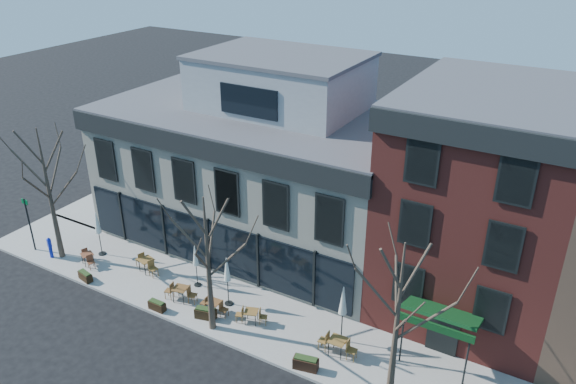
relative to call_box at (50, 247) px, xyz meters
The scene contains 24 objects.
ground 9.66m from the call_box, 21.77° to the left, with size 120.00×120.00×0.00m, color black.
sidewalk_front 12.29m from the call_box, ahead, with size 33.50×4.70×0.15m, color gray.
sidewalk_side 9.87m from the call_box, 103.59° to the left, with size 4.50×12.00×0.15m, color gray.
corner_building 13.07m from the call_box, 43.79° to the left, with size 18.39×10.39×11.10m.
red_brick_building 24.03m from the call_box, 21.29° to the left, with size 8.20×11.78×11.18m.
tree_corner 3.45m from the call_box, 39.03° to the left, with size 3.93×3.98×7.92m.
tree_mid 12.31m from the call_box, ahead, with size 3.50×3.55×7.04m.
tree_right 21.19m from the call_box, ahead, with size 3.72×3.77×7.48m.
sign_pole 1.99m from the call_box, behind, with size 0.50×0.10×3.40m.
call_box is the anchor object (origin of this frame).
cafe_set_0 2.49m from the call_box, 13.38° to the left, with size 1.56×0.96×0.81m.
cafe_set_1 6.08m from the call_box, 16.30° to the left, with size 1.87×0.91×0.96m.
cafe_set_2 9.25m from the call_box, ahead, with size 1.83×0.85×0.94m.
cafe_set_3 11.37m from the call_box, ahead, with size 1.59×0.65×0.84m.
cafe_set_4 13.39m from the call_box, ahead, with size 1.62×0.94×0.84m.
cafe_set_5 17.97m from the call_box, ahead, with size 1.88×0.77×0.99m.
umbrella_0 3.11m from the call_box, 37.02° to the left, with size 0.44×0.44×2.77m.
umbrella_2 9.41m from the call_box, 12.74° to the left, with size 0.40×0.40×2.48m.
umbrella_3 11.70m from the call_box, ahead, with size 0.44×0.44×2.76m.
umbrella_4 17.87m from the call_box, ahead, with size 0.49×0.49×3.04m.
planter_0 3.61m from the call_box, 10.14° to the right, with size 0.98×0.55×0.52m.
planter_1 8.72m from the call_box, ahead, with size 0.92×0.37×0.51m.
planter_2 11.23m from the call_box, ahead, with size 1.12×0.66×0.59m.
planter_3 17.16m from the call_box, ahead, with size 1.17×0.66×0.62m.
Camera 1 is at (16.97, -20.69, 17.87)m, focal length 35.00 mm.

